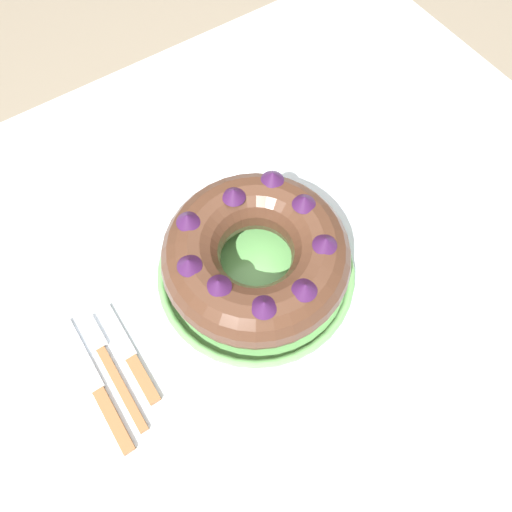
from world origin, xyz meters
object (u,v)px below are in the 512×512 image
at_px(serving_dish, 256,273).
at_px(cake_knife, 132,360).
at_px(bundt_cake, 256,256).
at_px(serving_knife, 100,393).
at_px(fork, 109,364).

distance_m(serving_dish, cake_knife, 0.21).
relative_size(bundt_cake, serving_knife, 1.26).
xyz_separation_m(bundt_cake, cake_knife, (-0.21, -0.01, -0.07)).
bearing_deg(fork, serving_dish, -0.99).
xyz_separation_m(fork, serving_knife, (-0.03, -0.03, -0.00)).
bearing_deg(serving_knife, serving_dish, 0.30).
xyz_separation_m(serving_knife, cake_knife, (0.06, 0.02, 0.00)).
bearing_deg(bundt_cake, serving_knife, -174.26).
bearing_deg(bundt_cake, serving_dish, -64.09).
distance_m(bundt_cake, fork, 0.25).
height_order(bundt_cake, serving_knife, bundt_cake).
distance_m(fork, cake_knife, 0.03).
height_order(serving_dish, serving_knife, serving_dish).
xyz_separation_m(serving_dish, fork, (-0.24, 0.00, -0.01)).
distance_m(bundt_cake, serving_knife, 0.28).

